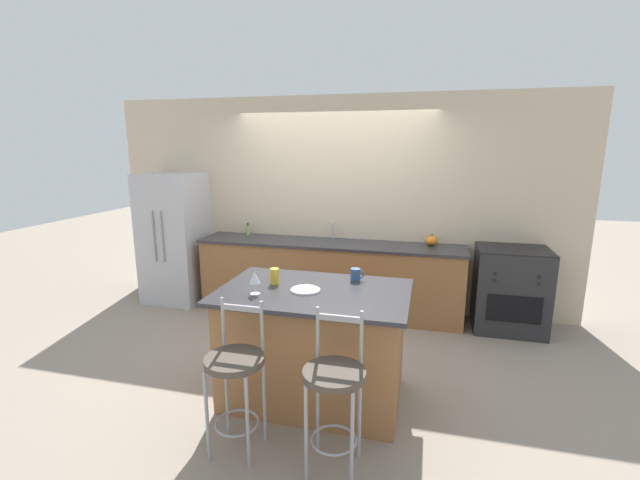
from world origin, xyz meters
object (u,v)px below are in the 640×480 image
object	(u,v)px
bar_stool_near	(236,374)
dinner_plate	(305,290)
wine_glass	(255,278)
tumbler_cup	(275,276)
bar_stool_far	(334,388)
oven_range	(510,289)
coffee_mug	(356,274)
pumpkin_decoration	(432,241)
soap_bottle	(248,230)
refrigerator	(175,238)

from	to	relation	value
bar_stool_near	dinner_plate	size ratio (longest dim) A/B	4.42
wine_glass	tumbler_cup	distance (m)	0.29
bar_stool_far	dinner_plate	bearing A→B (deg)	118.84
oven_range	coffee_mug	world-z (taller)	coffee_mug
pumpkin_decoration	dinner_plate	bearing A→B (deg)	-115.38
oven_range	coffee_mug	size ratio (longest dim) A/B	8.03
wine_glass	soap_bottle	xyz separation A→B (m)	(-1.05, 2.27, -0.10)
bar_stool_near	oven_range	bearing A→B (deg)	50.71
bar_stool_far	tumbler_cup	world-z (taller)	tumbler_cup
bar_stool_far	pumpkin_decoration	bearing A→B (deg)	78.33
bar_stool_far	coffee_mug	world-z (taller)	bar_stool_far
bar_stool_far	dinner_plate	xyz separation A→B (m)	(-0.40, 0.73, 0.38)
dinner_plate	wine_glass	xyz separation A→B (m)	(-0.36, -0.17, 0.12)
dinner_plate	coffee_mug	xyz separation A→B (m)	(0.34, 0.37, 0.04)
oven_range	soap_bottle	xyz separation A→B (m)	(-3.29, 0.18, 0.50)
bar_stool_near	pumpkin_decoration	size ratio (longest dim) A/B	7.15
dinner_plate	soap_bottle	world-z (taller)	soap_bottle
dinner_plate	tumbler_cup	distance (m)	0.32
wine_glass	soap_bottle	bearing A→B (deg)	114.92
pumpkin_decoration	soap_bottle	distance (m)	2.39
bar_stool_near	soap_bottle	size ratio (longest dim) A/B	6.45
bar_stool_near	wine_glass	size ratio (longest dim) A/B	5.70
tumbler_cup	pumpkin_decoration	distance (m)	2.34
wine_glass	soap_bottle	world-z (taller)	wine_glass
bar_stool_near	pumpkin_decoration	distance (m)	3.09
refrigerator	bar_stool_far	distance (m)	3.82
bar_stool_near	coffee_mug	size ratio (longest dim) A/B	8.83
wine_glass	coffee_mug	xyz separation A→B (m)	(0.70, 0.54, -0.08)
oven_range	tumbler_cup	bearing A→B (deg)	-140.32
bar_stool_near	soap_bottle	distance (m)	3.07
tumbler_cup	soap_bottle	xyz separation A→B (m)	(-1.11, 1.99, -0.03)
refrigerator	bar_stool_far	world-z (taller)	refrigerator
bar_stool_near	dinner_plate	distance (m)	0.87
refrigerator	dinner_plate	xyz separation A→B (m)	(2.38, -1.87, 0.09)
dinner_plate	soap_bottle	bearing A→B (deg)	123.98
bar_stool_near	coffee_mug	world-z (taller)	bar_stool_near
refrigerator	wine_glass	bearing A→B (deg)	-45.19
pumpkin_decoration	wine_glass	bearing A→B (deg)	-120.96
bar_stool_far	pumpkin_decoration	xyz separation A→B (m)	(0.58, 2.79, 0.39)
refrigerator	dinner_plate	world-z (taller)	refrigerator
bar_stool_far	pumpkin_decoration	world-z (taller)	bar_stool_far
pumpkin_decoration	soap_bottle	bearing A→B (deg)	179.22
refrigerator	bar_stool_far	bearing A→B (deg)	-43.01
oven_range	bar_stool_far	size ratio (longest dim) A/B	0.91
oven_range	wine_glass	size ratio (longest dim) A/B	5.18
refrigerator	bar_stool_near	size ratio (longest dim) A/B	1.64
bar_stool_far	soap_bottle	distance (m)	3.38
bar_stool_near	soap_bottle	xyz separation A→B (m)	(-1.13, 2.82, 0.40)
dinner_plate	pumpkin_decoration	size ratio (longest dim) A/B	1.62
oven_range	wine_glass	distance (m)	3.11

